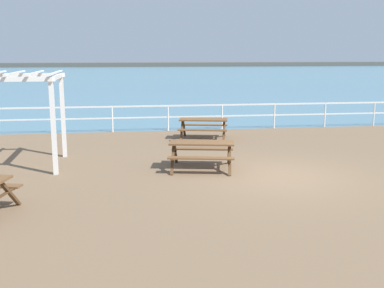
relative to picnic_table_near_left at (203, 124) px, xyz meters
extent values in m
cube|color=brown|center=(1.15, -5.64, -0.68)|extent=(30.00, 24.00, 0.20)
cube|color=teal|center=(1.15, 47.11, -0.58)|extent=(142.00, 90.00, 0.01)
cube|color=#4C4C47|center=(1.15, 90.11, -0.58)|extent=(142.00, 6.00, 1.80)
cube|color=white|center=(1.15, 2.11, 0.47)|extent=(23.00, 0.06, 0.06)
cube|color=white|center=(1.15, 2.11, -0.01)|extent=(23.00, 0.05, 0.05)
cylinder|color=white|center=(-5.75, 2.11, -0.06)|extent=(0.07, 0.07, 1.05)
cylinder|color=white|center=(-3.45, 2.11, -0.06)|extent=(0.07, 0.07, 1.05)
cylinder|color=white|center=(-1.15, 2.11, -0.06)|extent=(0.07, 0.07, 1.05)
cylinder|color=white|center=(1.15, 2.11, -0.06)|extent=(0.07, 0.07, 1.05)
cylinder|color=white|center=(3.45, 2.11, -0.06)|extent=(0.07, 0.07, 1.05)
cylinder|color=white|center=(5.75, 2.11, -0.06)|extent=(0.07, 0.07, 1.05)
cylinder|color=white|center=(8.05, 2.11, -0.06)|extent=(0.07, 0.07, 1.05)
cube|color=brown|center=(0.00, 0.00, 0.17)|extent=(1.91, 1.09, 0.05)
cube|color=brown|center=(0.14, 0.60, -0.13)|extent=(1.81, 0.66, 0.04)
cube|color=brown|center=(-0.14, -0.60, -0.13)|extent=(1.81, 0.66, 0.04)
cube|color=#50351E|center=(0.84, 0.19, -0.21)|extent=(0.26, 0.79, 0.79)
cube|color=#50351E|center=(0.68, -0.54, -0.21)|extent=(0.26, 0.79, 0.79)
cube|color=#50351E|center=(0.76, -0.17, -0.16)|extent=(0.39, 1.48, 0.04)
cube|color=#50351E|center=(-0.68, 0.54, -0.21)|extent=(0.26, 0.79, 0.79)
cube|color=#50351E|center=(-0.84, -0.19, -0.21)|extent=(0.26, 0.79, 0.79)
cube|color=#50351E|center=(-0.76, 0.17, -0.16)|extent=(0.39, 1.48, 0.04)
cube|color=#50351E|center=(-5.32, -7.45, -0.21)|extent=(0.27, 0.79, 0.79)
cube|color=#50351E|center=(-5.41, -7.81, -0.16)|extent=(0.43, 1.47, 0.04)
cube|color=brown|center=(-0.80, -4.52, 0.17)|extent=(1.90, 1.04, 0.05)
cube|color=brown|center=(-0.68, -3.91, -0.13)|extent=(1.82, 0.61, 0.04)
cube|color=brown|center=(-0.93, -5.13, -0.13)|extent=(1.82, 0.61, 0.04)
cube|color=#50351E|center=(0.03, -4.30, -0.21)|extent=(0.23, 0.79, 0.79)
cube|color=#50351E|center=(-0.11, -5.04, -0.21)|extent=(0.23, 0.79, 0.79)
cube|color=#50351E|center=(-0.04, -4.67, -0.16)|extent=(0.35, 1.48, 0.04)
cube|color=#50351E|center=(-1.50, -4.00, -0.21)|extent=(0.23, 0.79, 0.79)
cube|color=#50351E|center=(-1.64, -4.73, -0.21)|extent=(0.23, 0.79, 0.79)
cube|color=#50351E|center=(-1.57, -4.37, -0.16)|extent=(0.35, 1.48, 0.04)
cube|color=white|center=(-4.83, -2.36, 0.67)|extent=(0.12, 0.12, 2.50)
cube|color=white|center=(-4.80, -4.56, 0.67)|extent=(0.12, 0.12, 2.50)
cube|color=white|center=(-4.81, -3.46, 1.98)|extent=(0.15, 2.44, 0.12)
cube|color=white|center=(-5.93, -2.37, 1.98)|extent=(2.44, 0.15, 0.12)
cube|color=white|center=(-5.90, -4.57, 1.98)|extent=(2.44, 0.15, 0.12)
cube|color=white|center=(-5.91, -3.47, 2.10)|extent=(0.11, 2.56, 0.04)
cube|color=white|center=(-5.36, -3.46, 2.10)|extent=(0.11, 2.56, 0.04)
cube|color=white|center=(-4.81, -3.46, 2.10)|extent=(0.11, 2.56, 0.04)
camera|label=1|loc=(-2.89, -17.22, 2.67)|focal=43.81mm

